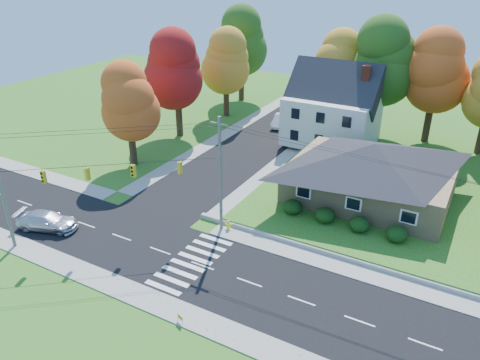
# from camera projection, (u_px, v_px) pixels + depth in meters

# --- Properties ---
(ground) EXTENTS (120.00, 120.00, 0.00)m
(ground) POSITION_uv_depth(u_px,v_px,m) (202.00, 266.00, 35.10)
(ground) COLOR #3D7923
(road_main) EXTENTS (90.00, 8.00, 0.02)m
(road_main) POSITION_uv_depth(u_px,v_px,m) (202.00, 266.00, 35.10)
(road_main) COLOR black
(road_main) RESTS_ON ground
(road_cross) EXTENTS (8.00, 44.00, 0.02)m
(road_cross) POSITION_uv_depth(u_px,v_px,m) (263.00, 139.00, 59.00)
(road_cross) COLOR black
(road_cross) RESTS_ON ground
(sidewalk_north) EXTENTS (90.00, 2.00, 0.08)m
(sidewalk_north) POSITION_uv_depth(u_px,v_px,m) (236.00, 234.00, 39.00)
(sidewalk_north) COLOR #9C9A90
(sidewalk_north) RESTS_ON ground
(sidewalk_south) EXTENTS (90.00, 2.00, 0.08)m
(sidewalk_south) POSITION_uv_depth(u_px,v_px,m) (161.00, 305.00, 31.17)
(sidewalk_south) COLOR #9C9A90
(sidewalk_south) RESTS_ON ground
(lawn) EXTENTS (30.00, 30.00, 0.50)m
(lawn) POSITION_uv_depth(u_px,v_px,m) (432.00, 190.00, 45.72)
(lawn) COLOR #3D7923
(lawn) RESTS_ON ground
(ranch_house) EXTENTS (14.60, 10.60, 5.40)m
(ranch_house) POSITION_uv_depth(u_px,v_px,m) (371.00, 171.00, 42.69)
(ranch_house) COLOR tan
(ranch_house) RESTS_ON lawn
(colonial_house) EXTENTS (10.40, 8.40, 9.60)m
(colonial_house) POSITION_uv_depth(u_px,v_px,m) (333.00, 109.00, 55.03)
(colonial_house) COLOR silver
(colonial_house) RESTS_ON lawn
(hedge_row) EXTENTS (10.70, 1.70, 1.27)m
(hedge_row) POSITION_uv_depth(u_px,v_px,m) (342.00, 220.00, 38.98)
(hedge_row) COLOR #163A10
(hedge_row) RESTS_ON lawn
(traffic_infrastructure) EXTENTS (38.10, 10.66, 10.00)m
(traffic_infrastructure) POSITION_uv_depth(u_px,v_px,m) (209.00, 198.00, 33.98)
(traffic_infrastructure) COLOR #666059
(traffic_infrastructure) RESTS_ON ground
(tree_lot_0) EXTENTS (6.72, 6.72, 12.51)m
(tree_lot_0) POSITION_uv_depth(u_px,v_px,m) (336.00, 66.00, 59.00)
(tree_lot_0) COLOR #3F2A19
(tree_lot_0) RESTS_ON lawn
(tree_lot_1) EXTENTS (7.84, 7.84, 14.60)m
(tree_lot_1) POSITION_uv_depth(u_px,v_px,m) (383.00, 62.00, 55.00)
(tree_lot_1) COLOR #3F2A19
(tree_lot_1) RESTS_ON lawn
(tree_lot_2) EXTENTS (7.28, 7.28, 13.56)m
(tree_lot_2) POSITION_uv_depth(u_px,v_px,m) (437.00, 72.00, 53.42)
(tree_lot_2) COLOR #3F2A19
(tree_lot_2) RESTS_ON lawn
(tree_west_0) EXTENTS (6.16, 6.16, 11.47)m
(tree_west_0) POSITION_uv_depth(u_px,v_px,m) (128.00, 102.00, 48.87)
(tree_west_0) COLOR #3F2A19
(tree_west_0) RESTS_ON ground
(tree_west_1) EXTENTS (7.28, 7.28, 13.56)m
(tree_west_1) POSITION_uv_depth(u_px,v_px,m) (176.00, 70.00, 56.58)
(tree_west_1) COLOR #3F2A19
(tree_west_1) RESTS_ON ground
(tree_west_2) EXTENTS (6.72, 6.72, 12.51)m
(tree_west_2) POSITION_uv_depth(u_px,v_px,m) (226.00, 61.00, 64.26)
(tree_west_2) COLOR #3F2A19
(tree_west_2) RESTS_ON ground
(tree_west_3) EXTENTS (7.84, 7.84, 14.60)m
(tree_west_3) POSITION_uv_depth(u_px,v_px,m) (241.00, 41.00, 70.84)
(tree_west_3) COLOR #3F2A19
(tree_west_3) RESTS_ON ground
(silver_sedan) EXTENTS (5.60, 3.65, 1.51)m
(silver_sedan) POSITION_uv_depth(u_px,v_px,m) (47.00, 221.00, 39.51)
(silver_sedan) COLOR silver
(silver_sedan) RESTS_ON road_main
(white_car) EXTENTS (2.45, 4.91, 1.55)m
(white_car) POSITION_uv_depth(u_px,v_px,m) (281.00, 120.00, 63.12)
(white_car) COLOR white
(white_car) RESTS_ON road_cross
(fire_hydrant) EXTENTS (0.51, 0.40, 0.89)m
(fire_hydrant) POSITION_uv_depth(u_px,v_px,m) (228.00, 225.00, 39.57)
(fire_hydrant) COLOR yellow
(fire_hydrant) RESTS_ON ground
(yard_sign) EXTENTS (0.50, 0.23, 0.66)m
(yard_sign) POSITION_uv_depth(u_px,v_px,m) (180.00, 317.00, 29.49)
(yard_sign) COLOR black
(yard_sign) RESTS_ON ground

